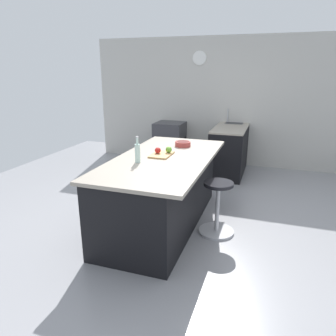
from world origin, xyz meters
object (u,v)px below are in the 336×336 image
at_px(kitchen_island, 161,191).
at_px(apple_green, 169,150).
at_px(oven_range, 170,143).
at_px(water_bottle, 138,152).
at_px(apple_red, 158,150).
at_px(stool_by_window, 217,209).
at_px(cutting_board, 162,155).
at_px(fruit_bowl, 183,144).

height_order(kitchen_island, apple_green, apple_green).
distance_m(oven_range, water_bottle, 3.22).
distance_m(apple_green, water_bottle, 0.53).
bearing_deg(apple_red, stool_by_window, 83.52).
relative_size(cutting_board, apple_red, 4.64).
xyz_separation_m(stool_by_window, water_bottle, (0.30, -0.91, 0.72)).
height_order(kitchen_island, apple_red, apple_red).
relative_size(kitchen_island, cutting_board, 6.39).
xyz_separation_m(stool_by_window, cutting_board, (-0.08, -0.76, 0.61)).
distance_m(apple_red, water_bottle, 0.41).
distance_m(oven_range, stool_by_window, 3.20).
bearing_deg(apple_green, apple_red, -58.51).
xyz_separation_m(oven_range, fruit_bowl, (2.15, 0.91, 0.52)).
distance_m(kitchen_island, fruit_bowl, 0.81).
bearing_deg(apple_red, cutting_board, 78.00).
bearing_deg(kitchen_island, fruit_bowl, 170.43).
bearing_deg(kitchen_island, stool_by_window, 88.78).
xyz_separation_m(apple_green, fruit_bowl, (-0.48, 0.05, -0.02)).
distance_m(oven_range, cutting_board, 2.87).
height_order(stool_by_window, fruit_bowl, fruit_bowl).
xyz_separation_m(apple_red, apple_green, (-0.07, 0.12, 0.00)).
bearing_deg(apple_red, apple_green, 121.49).
bearing_deg(stool_by_window, kitchen_island, -91.22).
distance_m(cutting_board, apple_red, 0.07).
bearing_deg(kitchen_island, oven_range, -163.95).
bearing_deg(kitchen_island, water_bottle, -27.98).
distance_m(water_bottle, fruit_bowl, 0.99).
height_order(kitchen_island, water_bottle, water_bottle).
height_order(oven_range, apple_red, apple_red).
relative_size(kitchen_island, apple_red, 29.64).
height_order(cutting_board, water_bottle, water_bottle).
bearing_deg(fruit_bowl, stool_by_window, 44.68).
distance_m(kitchen_island, apple_green, 0.54).
height_order(kitchen_island, fruit_bowl, fruit_bowl).
xyz_separation_m(cutting_board, apple_red, (-0.01, -0.05, 0.05)).
height_order(apple_red, water_bottle, water_bottle).
relative_size(kitchen_island, fruit_bowl, 10.39).
distance_m(stool_by_window, apple_red, 1.05).
relative_size(oven_range, stool_by_window, 1.32).
bearing_deg(oven_range, apple_red, 15.18).
xyz_separation_m(oven_range, stool_by_window, (2.80, 1.55, -0.12)).
bearing_deg(oven_range, water_bottle, 11.50).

